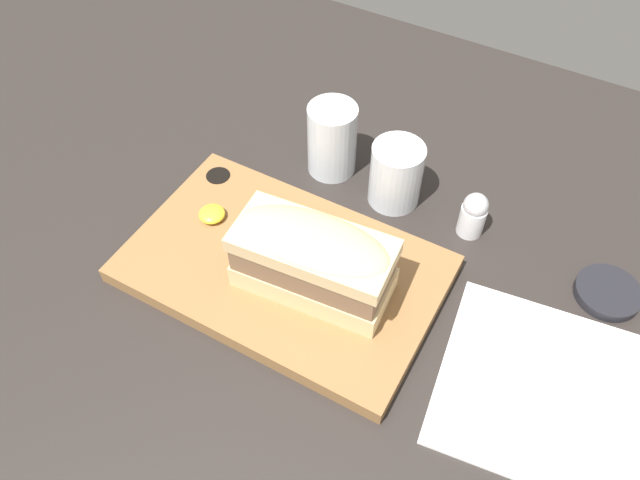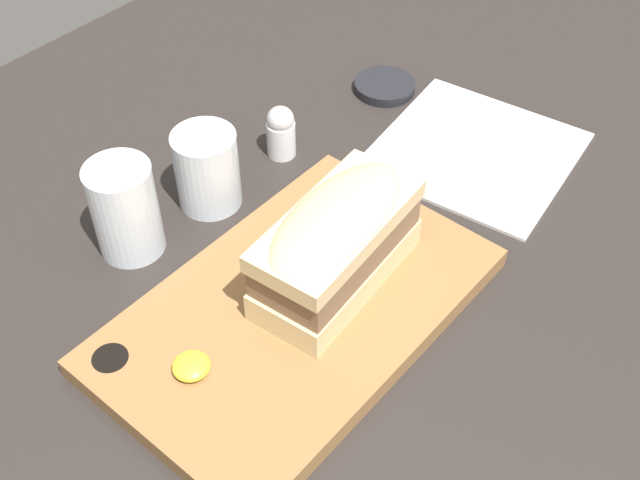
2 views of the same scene
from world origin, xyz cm
name	(u,v)px [view 1 (image 1 of 2)]	position (x,y,z in cm)	size (l,w,h in cm)	color
dining_table	(288,295)	(0.00, 0.00, 1.00)	(161.79, 112.51, 2.00)	#282321
serving_board	(283,268)	(-1.63, 1.75, 3.00)	(34.87, 21.79, 2.05)	olive
sandwich	(313,258)	(2.87, 0.85, 8.76)	(17.23, 8.97, 8.86)	#DBBC84
mustard_dollop	(212,214)	(-12.43, 3.46, 4.62)	(3.12, 3.12, 1.25)	yellow
water_glass	(332,143)	(-5.11, 19.70, 6.21)	(6.27, 6.27, 9.69)	silver
wine_glass	(396,177)	(4.33, 18.63, 5.70)	(6.45, 6.45, 8.30)	silver
napkin	(541,388)	(28.31, 2.01, 2.20)	(22.12, 22.25, 0.40)	white
salt_shaker	(473,214)	(14.65, 18.15, 5.03)	(3.13, 3.13, 6.05)	white
condiment_dish	(608,293)	(31.42, 16.71, 2.57)	(7.24, 7.24, 1.14)	black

